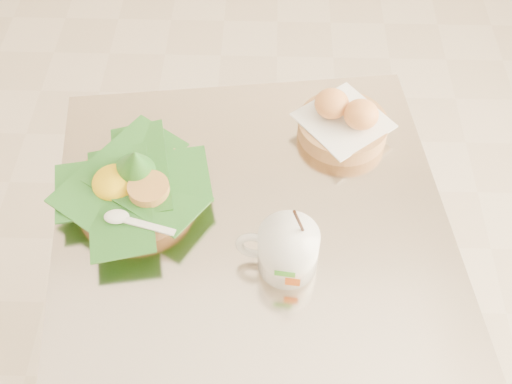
{
  "coord_description": "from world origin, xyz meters",
  "views": [
    {
      "loc": [
        0.2,
        -0.67,
        1.68
      ],
      "look_at": [
        0.18,
        0.01,
        0.82
      ],
      "focal_mm": 45.0,
      "sensor_mm": 36.0,
      "label": 1
    }
  ],
  "objects_px": {
    "rice_basket": "(133,184)",
    "coffee_mug": "(286,249)",
    "bread_basket": "(344,122)",
    "cafe_table": "(252,281)"
  },
  "relations": [
    {
      "from": "bread_basket",
      "to": "coffee_mug",
      "type": "height_order",
      "value": "coffee_mug"
    },
    {
      "from": "rice_basket",
      "to": "bread_basket",
      "type": "height_order",
      "value": "rice_basket"
    },
    {
      "from": "bread_basket",
      "to": "coffee_mug",
      "type": "distance_m",
      "value": 0.33
    },
    {
      "from": "cafe_table",
      "to": "rice_basket",
      "type": "height_order",
      "value": "rice_basket"
    },
    {
      "from": "rice_basket",
      "to": "coffee_mug",
      "type": "xyz_separation_m",
      "value": [
        0.27,
        -0.14,
        0.01
      ]
    },
    {
      "from": "rice_basket",
      "to": "bread_basket",
      "type": "relative_size",
      "value": 1.3
    },
    {
      "from": "bread_basket",
      "to": "coffee_mug",
      "type": "bearing_deg",
      "value": -110.1
    },
    {
      "from": "cafe_table",
      "to": "bread_basket",
      "type": "xyz_separation_m",
      "value": [
        0.17,
        0.21,
        0.25
      ]
    },
    {
      "from": "cafe_table",
      "to": "coffee_mug",
      "type": "xyz_separation_m",
      "value": [
        0.06,
        -0.09,
        0.27
      ]
    },
    {
      "from": "cafe_table",
      "to": "coffee_mug",
      "type": "distance_m",
      "value": 0.29
    }
  ]
}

